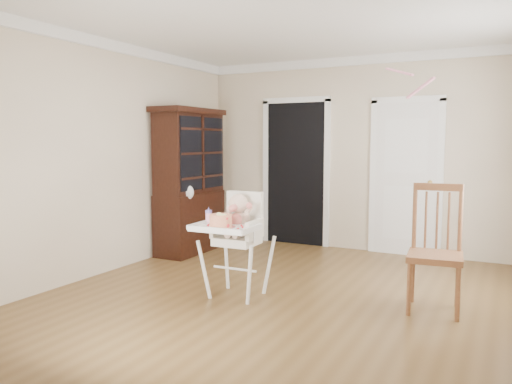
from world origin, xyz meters
The scene contains 14 objects.
floor centered at (0.00, 0.00, 0.00)m, with size 5.00×5.00×0.00m, color brown.
ceiling centered at (0.00, 0.00, 2.70)m, with size 5.00×5.00×0.00m, color white.
wall_back centered at (0.00, 2.50, 1.35)m, with size 4.50×4.50×0.00m, color beige.
wall_left centered at (-2.25, 0.00, 1.35)m, with size 5.00×5.00×0.00m, color beige.
crown_molding centered at (0.00, 0.00, 2.64)m, with size 4.50×5.00×0.12m, color white, non-canonical shape.
doorway centered at (-0.90, 2.48, 1.11)m, with size 1.06×0.05×2.22m.
closet_door centered at (0.70, 2.48, 1.02)m, with size 0.96×0.09×2.13m.
high_chair centered at (-0.42, -0.16, 0.65)m, with size 0.63×0.76×1.06m.
baby centered at (-0.42, -0.14, 0.80)m, with size 0.30×0.23×0.45m.
cake centered at (-0.43, -0.45, 0.80)m, with size 0.27×0.27×0.13m.
sippy_cup centered at (-0.68, -0.26, 0.80)m, with size 0.07×0.07×0.16m.
china_cabinet centered at (-1.99, 1.30, 0.99)m, with size 0.52×1.18×1.98m.
dining_chair centered at (1.38, 0.30, 0.54)m, with size 0.51×0.51×1.15m.
streamer centered at (0.87, 0.98, 2.26)m, with size 0.03×0.50×0.02m, color pink, non-canonical shape.
Camera 1 is at (1.95, -4.39, 1.54)m, focal length 35.00 mm.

